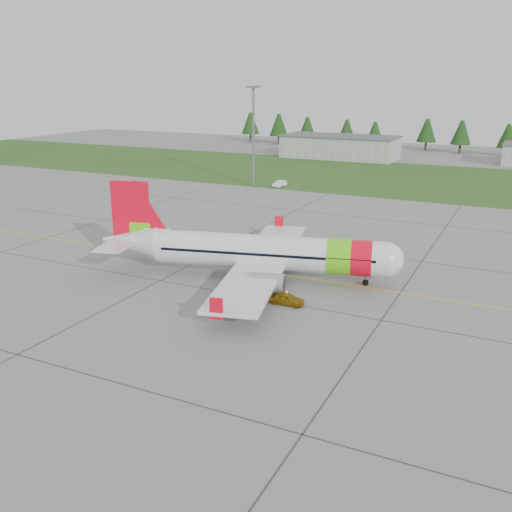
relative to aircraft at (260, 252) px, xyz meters
The scene contains 9 objects.
ground 8.50m from the aircraft, 47.54° to the right, with size 320.00×320.00×0.00m, color gray.
aircraft is the anchor object (origin of this frame).
follow_me_car 8.55m from the aircraft, 46.27° to the right, with size 1.45×1.22×3.59m, color #E7A80C.
service_van 57.89m from the aircraft, 111.66° to the left, with size 1.42×1.34×4.07m, color silver.
grass_strip 76.39m from the aircraft, 85.97° to the left, with size 320.00×50.00×0.03m, color #30561E.
taxi_guideline 6.52m from the aircraft, 21.76° to the left, with size 120.00×0.25×0.02m, color gold.
hangar_west 107.01m from the aircraft, 103.31° to the left, with size 32.00×14.00×6.00m, color #A8A8A3.
floodlight_mast 58.96m from the aircraft, 117.06° to the left, with size 0.50×0.50×20.00m, color slate.
treeline 132.26m from the aircraft, 87.68° to the left, with size 160.00×8.00×10.00m, color #1C3F14, non-canonical shape.
Camera 1 is at (21.03, -49.23, 21.47)m, focal length 40.00 mm.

